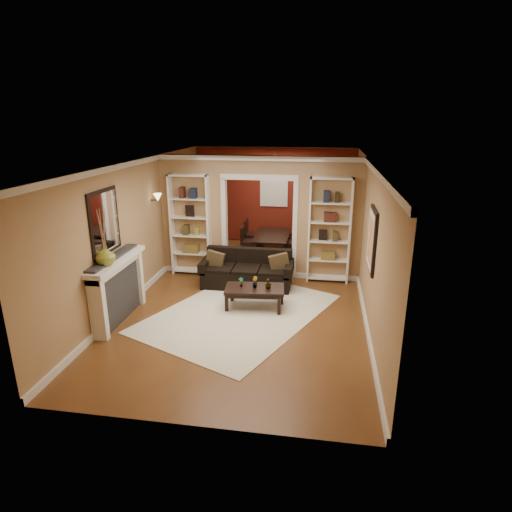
% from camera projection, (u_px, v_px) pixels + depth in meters
% --- Properties ---
extents(floor, '(8.00, 8.00, 0.00)m').
position_uv_depth(floor, '(251.00, 294.00, 8.82)').
color(floor, brown).
rests_on(floor, ground).
extents(ceiling, '(8.00, 8.00, 0.00)m').
position_uv_depth(ceiling, '(250.00, 161.00, 7.98)').
color(ceiling, white).
rests_on(ceiling, ground).
extents(wall_back, '(8.00, 0.00, 8.00)m').
position_uv_depth(wall_back, '(274.00, 196.00, 12.16)').
color(wall_back, tan).
rests_on(wall_back, ground).
extents(wall_front, '(8.00, 0.00, 8.00)m').
position_uv_depth(wall_front, '(188.00, 323.00, 4.64)').
color(wall_front, tan).
rests_on(wall_front, ground).
extents(wall_left, '(0.00, 8.00, 8.00)m').
position_uv_depth(wall_left, '(142.00, 227.00, 8.74)').
color(wall_left, tan).
rests_on(wall_left, ground).
extents(wall_right, '(0.00, 8.00, 8.00)m').
position_uv_depth(wall_right, '(368.00, 236.00, 8.06)').
color(wall_right, tan).
rests_on(wall_right, ground).
extents(partition_wall, '(4.50, 0.15, 2.70)m').
position_uv_depth(partition_wall, '(259.00, 217.00, 9.53)').
color(partition_wall, tan).
rests_on(partition_wall, floor).
extents(red_back_panel, '(4.44, 0.04, 2.64)m').
position_uv_depth(red_back_panel, '(274.00, 197.00, 12.14)').
color(red_back_panel, maroon).
rests_on(red_back_panel, floor).
extents(dining_window, '(0.78, 0.03, 0.98)m').
position_uv_depth(dining_window, '(274.00, 189.00, 12.03)').
color(dining_window, '#8CA5CC').
rests_on(dining_window, wall_back).
extents(area_rug, '(3.76, 4.27, 0.01)m').
position_uv_depth(area_rug, '(239.00, 313.00, 7.97)').
color(area_rug, white).
rests_on(area_rug, floor).
extents(sofa, '(1.96, 0.85, 0.77)m').
position_uv_depth(sofa, '(247.00, 269.00, 9.14)').
color(sofa, black).
rests_on(sofa, floor).
extents(pillow_left, '(0.39, 0.14, 0.38)m').
position_uv_depth(pillow_left, '(215.00, 260.00, 9.17)').
color(pillow_left, brown).
rests_on(pillow_left, sofa).
extents(pillow_right, '(0.42, 0.21, 0.41)m').
position_uv_depth(pillow_right, '(279.00, 263.00, 8.96)').
color(pillow_right, brown).
rests_on(pillow_right, sofa).
extents(coffee_table, '(1.16, 0.71, 0.42)m').
position_uv_depth(coffee_table, '(255.00, 298.00, 8.12)').
color(coffee_table, black).
rests_on(coffee_table, floor).
extents(plant_left, '(0.12, 0.11, 0.19)m').
position_uv_depth(plant_left, '(241.00, 282.00, 8.07)').
color(plant_left, '#336626').
rests_on(plant_left, coffee_table).
extents(plant_center, '(0.14, 0.15, 0.22)m').
position_uv_depth(plant_center, '(255.00, 282.00, 8.03)').
color(plant_center, '#336626').
rests_on(plant_center, coffee_table).
extents(plant_right, '(0.15, 0.15, 0.21)m').
position_uv_depth(plant_right, '(268.00, 283.00, 7.99)').
color(plant_right, '#336626').
rests_on(plant_right, coffee_table).
extents(bookshelf_left, '(0.90, 0.30, 2.30)m').
position_uv_depth(bookshelf_left, '(191.00, 225.00, 9.66)').
color(bookshelf_left, white).
rests_on(bookshelf_left, floor).
extents(bookshelf_right, '(0.90, 0.30, 2.30)m').
position_uv_depth(bookshelf_right, '(329.00, 231.00, 9.20)').
color(bookshelf_right, white).
rests_on(bookshelf_right, floor).
extents(fireplace, '(0.32, 1.70, 1.16)m').
position_uv_depth(fireplace, '(119.00, 290.00, 7.54)').
color(fireplace, white).
rests_on(fireplace, floor).
extents(vase, '(0.39, 0.39, 0.33)m').
position_uv_depth(vase, '(105.00, 255.00, 6.99)').
color(vase, olive).
rests_on(vase, fireplace).
extents(mirror, '(0.03, 0.95, 1.10)m').
position_uv_depth(mirror, '(105.00, 222.00, 7.18)').
color(mirror, silver).
rests_on(mirror, wall_left).
extents(wall_sconce, '(0.18, 0.18, 0.22)m').
position_uv_depth(wall_sconce, '(155.00, 199.00, 9.09)').
color(wall_sconce, '#FFE0A5').
rests_on(wall_sconce, wall_left).
extents(framed_art, '(0.04, 0.85, 1.05)m').
position_uv_depth(framed_art, '(371.00, 240.00, 7.07)').
color(framed_art, black).
rests_on(framed_art, wall_right).
extents(dining_table, '(1.59, 0.88, 0.56)m').
position_uv_depth(dining_table, '(273.00, 245.00, 11.27)').
color(dining_table, black).
rests_on(dining_table, floor).
extents(dining_chair_nw, '(0.51, 0.51, 0.83)m').
position_uv_depth(dining_chair_nw, '(251.00, 242.00, 11.03)').
color(dining_chair_nw, black).
rests_on(dining_chair_nw, floor).
extents(dining_chair_ne, '(0.56, 0.56, 0.87)m').
position_uv_depth(dining_chair_ne, '(294.00, 243.00, 10.86)').
color(dining_chair_ne, black).
rests_on(dining_chair_ne, floor).
extents(dining_chair_sw, '(0.58, 0.58, 0.88)m').
position_uv_depth(dining_chair_sw, '(255.00, 235.00, 11.59)').
color(dining_chair_sw, black).
rests_on(dining_chair_sw, floor).
extents(dining_chair_se, '(0.53, 0.53, 0.82)m').
position_uv_depth(dining_chair_se, '(295.00, 238.00, 11.43)').
color(dining_chair_se, black).
rests_on(dining_chair_se, floor).
extents(chandelier, '(0.50, 0.50, 0.30)m').
position_uv_depth(chandelier, '(268.00, 178.00, 10.73)').
color(chandelier, '#392D1A').
rests_on(chandelier, ceiling).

